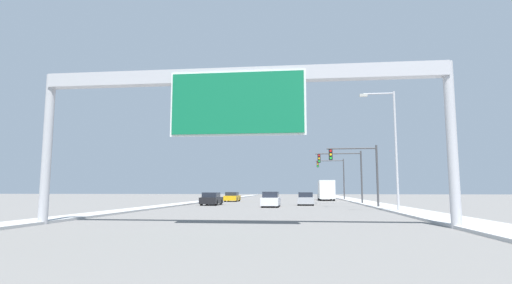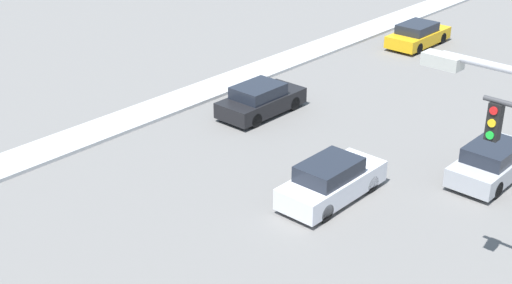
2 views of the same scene
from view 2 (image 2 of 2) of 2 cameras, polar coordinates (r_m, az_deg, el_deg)
median_strip_left at (r=47.17m, az=10.76°, el=9.44°), size 2.00×120.00×0.15m
car_mid_left at (r=31.99m, az=0.37°, el=3.39°), size 1.86×4.21×1.41m
car_far_left at (r=27.81m, az=18.45°, el=-1.51°), size 1.77×4.30×1.43m
car_near_center at (r=25.10m, az=6.05°, el=-3.13°), size 1.70×4.38×1.52m
car_mid_center at (r=42.58m, az=12.83°, el=8.35°), size 1.85×4.33×1.36m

